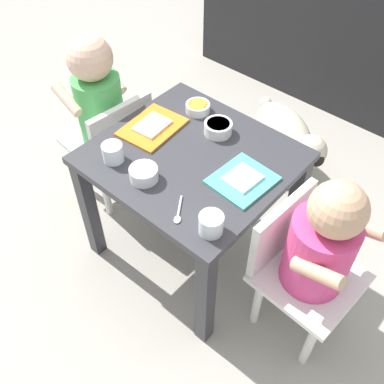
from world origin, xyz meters
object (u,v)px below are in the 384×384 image
object	(u,v)px
seated_child_left	(101,105)
veggie_bowl_near	(198,107)
food_tray_left	(152,127)
spoon_by_left_tray	(179,213)
dining_table	(192,175)
cereal_bowl_right_side	(218,128)
water_cup_left	(211,225)
seated_child_right	(318,246)
water_cup_right	(113,154)
cereal_bowl_left_side	(144,173)
dog	(287,135)
food_tray_right	(243,180)

from	to	relation	value
seated_child_left	veggie_bowl_near	distance (m)	0.37
food_tray_left	spoon_by_left_tray	world-z (taller)	food_tray_left
dining_table	cereal_bowl_right_side	world-z (taller)	cereal_bowl_right_side
water_cup_left	seated_child_right	bearing A→B (deg)	40.79
water_cup_right	spoon_by_left_tray	bearing A→B (deg)	-5.52
cereal_bowl_left_side	water_cup_right	bearing A→B (deg)	-178.60
seated_child_right	dog	size ratio (longest dim) A/B	1.51
veggie_bowl_near	spoon_by_left_tray	bearing A→B (deg)	-55.82
food_tray_right	spoon_by_left_tray	size ratio (longest dim) A/B	2.06
seated_child_left	dog	xyz separation A→B (m)	(0.48, 0.57, -0.23)
water_cup_left	cereal_bowl_right_side	xyz separation A→B (m)	(-0.24, 0.33, -0.00)
seated_child_left	cereal_bowl_right_side	distance (m)	0.47
veggie_bowl_near	cereal_bowl_left_side	bearing A→B (deg)	-75.01
dining_table	cereal_bowl_left_side	size ratio (longest dim) A/B	7.00
dog	spoon_by_left_tray	xyz separation A→B (m)	(0.11, -0.78, 0.28)
seated_child_right	cereal_bowl_right_side	world-z (taller)	seated_child_right
veggie_bowl_near	food_tray_right	bearing A→B (deg)	-27.92
dog	spoon_by_left_tray	world-z (taller)	spoon_by_left_tray
seated_child_right	food_tray_left	world-z (taller)	seated_child_right
dining_table	seated_child_left	bearing A→B (deg)	177.78
dining_table	veggie_bowl_near	size ratio (longest dim) A/B	7.11
food_tray_left	water_cup_left	size ratio (longest dim) A/B	3.27
seated_child_right	spoon_by_left_tray	world-z (taller)	seated_child_right
dog	food_tray_left	distance (m)	0.67
food_tray_left	food_tray_right	distance (m)	0.37
dog	cereal_bowl_right_side	bearing A→B (deg)	-93.48
water_cup_left	food_tray_left	bearing A→B (deg)	154.06
seated_child_left	water_cup_right	size ratio (longest dim) A/B	10.95
dining_table	water_cup_left	size ratio (longest dim) A/B	8.87
seated_child_right	veggie_bowl_near	distance (m)	0.62
food_tray_left	cereal_bowl_left_side	distance (m)	0.23
food_tray_left	food_tray_right	bearing A→B (deg)	0.00
cereal_bowl_right_side	seated_child_left	bearing A→B (deg)	-165.22
water_cup_right	food_tray_right	bearing A→B (deg)	27.89
seated_child_right	food_tray_right	size ratio (longest dim) A/B	3.59
food_tray_left	veggie_bowl_near	bearing A→B (deg)	72.44
dog	cereal_bowl_left_side	size ratio (longest dim) A/B	5.19
dining_table	food_tray_right	distance (m)	0.21
seated_child_left	spoon_by_left_tray	size ratio (longest dim) A/B	7.85
food_tray_right	veggie_bowl_near	size ratio (longest dim) A/B	2.22
dining_table	seated_child_right	distance (m)	0.46
water_cup_right	cereal_bowl_left_side	xyz separation A→B (m)	(0.13, 0.00, -0.00)
dog	cereal_bowl_right_side	world-z (taller)	cereal_bowl_right_side
food_tray_left	water_cup_right	bearing A→B (deg)	-84.35
dining_table	water_cup_right	world-z (taller)	water_cup_right
seated_child_right	food_tray_right	bearing A→B (deg)	178.18
cereal_bowl_left_side	dining_table	bearing A→B (deg)	77.44
seated_child_left	water_cup_right	world-z (taller)	seated_child_left
water_cup_right	spoon_by_left_tray	size ratio (longest dim) A/B	0.72
seated_child_left	dog	distance (m)	0.78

